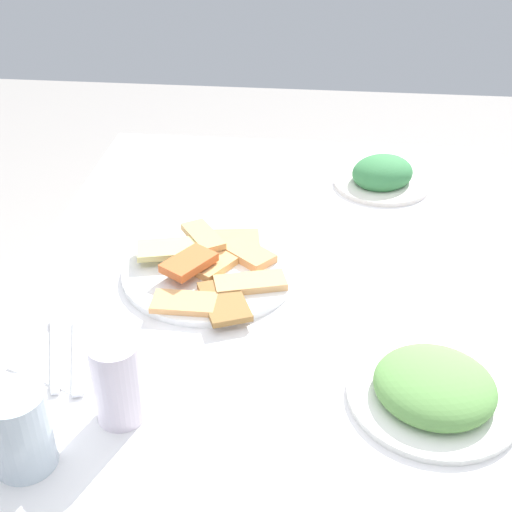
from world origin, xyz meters
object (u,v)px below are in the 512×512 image
soda_can (118,382)px  drinking_glass (20,430)px  salad_plate_greens (382,175)px  dining_table (285,300)px  paper_napkin (67,356)px  pide_platter (211,269)px  spoon (78,355)px  fork (55,353)px  salad_plate_rice (434,388)px

soda_can → drinking_glass: soda_can is taller
salad_plate_greens → drinking_glass: drinking_glass is taller
dining_table → paper_napkin: size_ratio=9.33×
dining_table → drinking_glass: bearing=-31.5°
salad_plate_greens → paper_napkin: size_ratio=1.69×
paper_napkin → pide_platter: bearing=142.9°
soda_can → spoon: (-0.11, -0.10, -0.06)m
pide_platter → salad_plate_greens: size_ratio=1.54×
fork → spoon: size_ratio=1.00×
pide_platter → salad_plate_greens: bearing=141.1°
salad_plate_greens → fork: salad_plate_greens is taller
drinking_glass → spoon: (-0.20, 0.00, -0.05)m
salad_plate_rice → salad_plate_greens: bearing=-176.5°
dining_table → spoon: spoon is taller
salad_plate_rice → drinking_glass: size_ratio=2.11×
pide_platter → salad_plate_greens: salad_plate_greens is taller
salad_plate_rice → soda_can: bearing=-79.7°
dining_table → soda_can: bearing=-26.8°
dining_table → salad_plate_rice: bearing=35.9°
pide_platter → salad_plate_greens: (-0.39, 0.31, 0.01)m
pide_platter → salad_plate_rice: bearing=52.5°
salad_plate_rice → dining_table: bearing=-144.1°
salad_plate_greens → paper_napkin: bearing=-38.2°
soda_can → salad_plate_rice: bearing=100.3°
soda_can → drinking_glass: bearing=-47.0°
pide_platter → spoon: pide_platter is taller
soda_can → paper_napkin: 0.17m
paper_napkin → dining_table: bearing=131.8°
soda_can → spoon: size_ratio=0.69×
paper_napkin → spoon: bearing=90.0°
pide_platter → drinking_glass: (0.44, -0.16, 0.04)m
spoon → pide_platter: bearing=127.8°
salad_plate_greens → salad_plate_rice: 0.66m
dining_table → pide_platter: pide_platter is taller
salad_plate_greens → spoon: size_ratio=1.17×
fork → paper_napkin: bearing=69.9°
salad_plate_rice → drinking_glass: bearing=-72.1°
fork → spoon: 0.04m
dining_table → spoon: (0.28, -0.29, 0.08)m
salad_plate_greens → soda_can: soda_can is taller
fork → salad_plate_greens: bearing=120.6°
salad_plate_greens → soda_can: bearing=-27.3°
spoon → soda_can: bearing=23.4°
dining_table → paper_napkin: (0.28, -0.31, 0.07)m
pide_platter → paper_napkin: 0.30m
drinking_glass → dining_table: bearing=148.5°
soda_can → paper_napkin: soda_can is taller
soda_can → drinking_glass: (0.09, -0.10, -0.00)m
drinking_glass → fork: drinking_glass is taller
drinking_glass → spoon: size_ratio=0.64×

